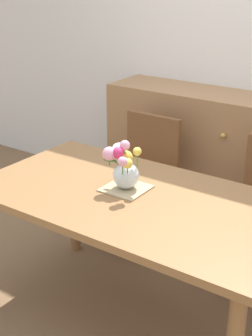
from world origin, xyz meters
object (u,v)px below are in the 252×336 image
chair_left (144,171)px  flower_vase (124,166)px  dining_table (134,212)px  dresser (197,155)px

chair_left → flower_vase: bearing=115.4°
dining_table → chair_left: size_ratio=1.84×
chair_left → dresser: (0.14, 0.53, -0.02)m
dresser → flower_vase: size_ratio=5.53×
chair_left → flower_vase: 0.92m
dining_table → chair_left: (-0.45, 0.80, -0.15)m
chair_left → flower_vase: size_ratio=3.54×
chair_left → dresser: size_ratio=0.64×
dining_table → dresser: 1.38m
chair_left → dresser: dresser is taller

